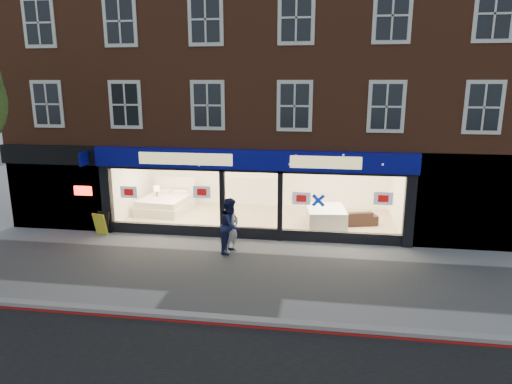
% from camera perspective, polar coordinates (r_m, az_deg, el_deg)
% --- Properties ---
extents(ground, '(120.00, 120.00, 0.00)m').
position_cam_1_polar(ground, '(14.01, -2.60, -9.92)').
color(ground, gray).
rests_on(ground, ground).
extents(kerb_line, '(60.00, 0.10, 0.01)m').
position_cam_1_polar(kerb_line, '(11.30, -5.72, -16.08)').
color(kerb_line, '#8C0A07').
rests_on(kerb_line, ground).
extents(kerb_stone, '(60.00, 0.25, 0.12)m').
position_cam_1_polar(kerb_stone, '(11.44, -5.48, -15.36)').
color(kerb_stone, gray).
rests_on(kerb_stone, ground).
extents(showroom_floor, '(11.00, 4.50, 0.10)m').
position_cam_1_polar(showroom_floor, '(18.86, 0.44, -3.48)').
color(showroom_floor, tan).
rests_on(showroom_floor, ground).
extents(building, '(19.00, 8.26, 10.30)m').
position_cam_1_polar(building, '(19.73, 1.14, 16.75)').
color(building, brown).
rests_on(building, ground).
extents(display_bed, '(2.11, 2.47, 1.31)m').
position_cam_1_polar(display_bed, '(20.21, -11.17, -1.34)').
color(display_bed, silver).
rests_on(display_bed, showroom_floor).
extents(bedside_table, '(0.54, 0.54, 0.55)m').
position_cam_1_polar(bedside_table, '(20.31, -12.21, -1.58)').
color(bedside_table, brown).
rests_on(bedside_table, showroom_floor).
extents(mattress_stack, '(1.64, 1.97, 0.72)m').
position_cam_1_polar(mattress_stack, '(18.04, 8.70, -3.08)').
color(mattress_stack, silver).
rests_on(mattress_stack, showroom_floor).
extents(sofa, '(2.09, 1.27, 0.57)m').
position_cam_1_polar(sofa, '(18.39, 11.84, -3.13)').
color(sofa, black).
rests_on(sofa, showroom_floor).
extents(a_board, '(0.63, 0.49, 0.85)m').
position_cam_1_polar(a_board, '(18.08, -18.76, -3.73)').
color(a_board, gold).
rests_on(a_board, ground).
extents(pedestrian_grey, '(0.65, 0.72, 1.65)m').
position_cam_1_polar(pedestrian_grey, '(15.35, -3.10, -4.51)').
color(pedestrian_grey, '#A8ABB0').
rests_on(pedestrian_grey, ground).
extents(pedestrian_blue, '(0.85, 1.02, 1.87)m').
position_cam_1_polar(pedestrian_blue, '(15.23, -3.18, -4.20)').
color(pedestrian_blue, '#181C45').
rests_on(pedestrian_blue, ground).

